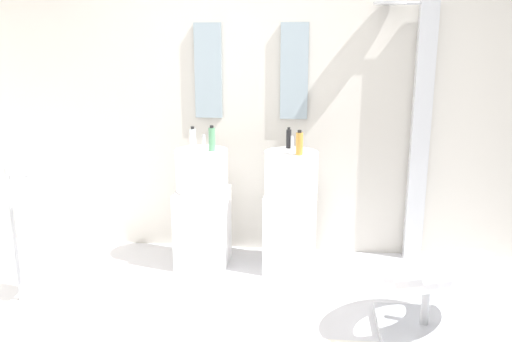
{
  "coord_description": "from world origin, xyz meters",
  "views": [
    {
      "loc": [
        0.5,
        -2.75,
        1.77
      ],
      "look_at": [
        0.15,
        0.55,
        0.95
      ],
      "focal_mm": 37.55,
      "sensor_mm": 36.0,
      "label": 1
    }
  ],
  "objects": [
    {
      "name": "towel_rack",
      "position": [
        -1.34,
        0.47,
        0.63
      ],
      "size": [
        0.37,
        0.22,
        0.95
      ],
      "color": "#B7BABF",
      "rests_on": "ground_plane"
    },
    {
      "name": "shower_column",
      "position": [
        1.34,
        1.53,
        1.08
      ],
      "size": [
        0.49,
        0.24,
        2.05
      ],
      "color": "#B7BABF",
      "rests_on": "ground_plane"
    },
    {
      "name": "soap_bottle_black",
      "position": [
        0.32,
        1.36,
        1.02
      ],
      "size": [
        0.04,
        0.04,
        0.17
      ],
      "color": "black",
      "rests_on": "pedestal_sink_right"
    },
    {
      "name": "soap_bottle_green",
      "position": [
        -0.25,
        1.19,
        1.03
      ],
      "size": [
        0.05,
        0.05,
        0.2
      ],
      "color": "#59996B",
      "rests_on": "pedestal_sink_left"
    },
    {
      "name": "lounge_chair",
      "position": [
        1.22,
        0.33,
        0.35
      ],
      "size": [
        1.07,
        1.07,
        0.65
      ],
      "color": "#B7BABF",
      "rests_on": "ground_plane"
    },
    {
      "name": "pedestal_sink_left",
      "position": [
        -0.35,
        1.23,
        0.48
      ],
      "size": [
        0.41,
        0.41,
        1.04
      ],
      "color": "white",
      "rests_on": "ground_plane"
    },
    {
      "name": "pedestal_sink_right",
      "position": [
        0.35,
        1.23,
        0.48
      ],
      "size": [
        0.41,
        0.41,
        1.04
      ],
      "color": "white",
      "rests_on": "ground_plane"
    },
    {
      "name": "vanity_mirror_left",
      "position": [
        -0.35,
        1.58,
        1.52
      ],
      "size": [
        0.22,
        0.03,
        0.76
      ],
      "primitive_type": "cube",
      "color": "#8C9EA8"
    },
    {
      "name": "soap_bottle_amber",
      "position": [
        0.41,
        1.11,
        1.03
      ],
      "size": [
        0.05,
        0.05,
        0.19
      ],
      "color": "#C68C38",
      "rests_on": "pedestal_sink_right"
    },
    {
      "name": "rear_partition",
      "position": [
        0.0,
        1.65,
        1.3
      ],
      "size": [
        4.8,
        0.1,
        2.6
      ],
      "primitive_type": "cube",
      "color": "beige",
      "rests_on": "ground_plane"
    },
    {
      "name": "vanity_mirror_right",
      "position": [
        0.35,
        1.58,
        1.52
      ],
      "size": [
        0.22,
        0.03,
        0.76
      ],
      "primitive_type": "cube",
      "color": "#8C9EA8"
    },
    {
      "name": "soap_bottle_clear",
      "position": [
        -0.38,
        1.1,
        1.03
      ],
      "size": [
        0.05,
        0.05,
        0.2
      ],
      "color": "silver",
      "rests_on": "pedestal_sink_left"
    }
  ]
}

